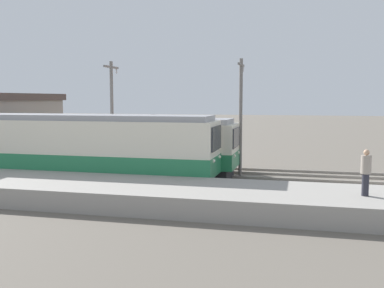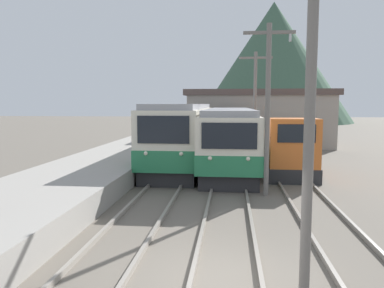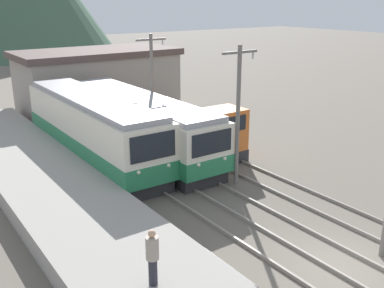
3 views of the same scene
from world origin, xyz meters
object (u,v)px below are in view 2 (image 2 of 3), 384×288
at_px(catenary_mast_far, 255,103).
at_px(catenary_mast_near, 311,102).
at_px(catenary_mast_mid, 268,103).
at_px(commuter_train_center, 230,139).
at_px(shunting_locomotive, 287,152).
at_px(commuter_train_left, 183,137).

bearing_deg(catenary_mast_far, catenary_mast_near, -90.00).
relative_size(catenary_mast_mid, catenary_mast_far, 1.00).
distance_m(catenary_mast_mid, catenary_mast_far, 8.00).
bearing_deg(commuter_train_center, catenary_mast_near, -84.29).
bearing_deg(catenary_mast_far, shunting_locomotive, -66.37).
xyz_separation_m(commuter_train_center, shunting_locomotive, (3.00, -2.49, -0.38)).
bearing_deg(commuter_train_center, shunting_locomotive, -39.70).
relative_size(commuter_train_left, commuter_train_center, 0.95).
bearing_deg(catenary_mast_mid, shunting_locomotive, 72.00).
xyz_separation_m(shunting_locomotive, catenary_mast_far, (-1.49, 3.41, 2.50)).
height_order(shunting_locomotive, catenary_mast_near, catenary_mast_near).
bearing_deg(commuter_train_left, catenary_mast_near, -74.29).
bearing_deg(catenary_mast_near, shunting_locomotive, 83.24).
bearing_deg(commuter_train_left, catenary_mast_mid, -59.48).
relative_size(commuter_train_left, catenary_mast_mid, 2.00).
height_order(commuter_train_left, commuter_train_center, commuter_train_left).
height_order(commuter_train_center, catenary_mast_mid, catenary_mast_mid).
distance_m(commuter_train_center, catenary_mast_near, 15.31).
xyz_separation_m(commuter_train_center, catenary_mast_near, (1.51, -15.09, 2.12)).
relative_size(commuter_train_center, shunting_locomotive, 2.47).
bearing_deg(catenary_mast_mid, catenary_mast_near, -90.00).
xyz_separation_m(commuter_train_left, catenary_mast_far, (4.31, 0.69, 2.00)).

